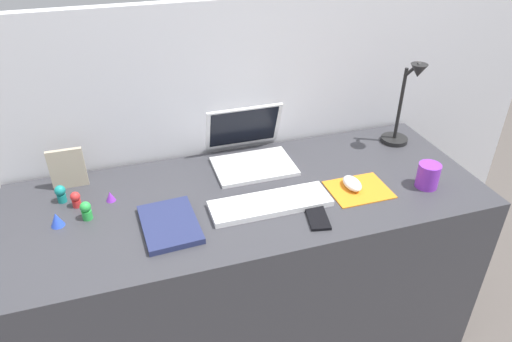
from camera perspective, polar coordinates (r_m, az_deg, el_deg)
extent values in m
plane|color=#59514C|center=(2.14, -0.76, -19.30)|extent=(6.00, 6.00, 0.00)
cube|color=silver|center=(1.97, -3.98, 1.12)|extent=(2.87, 0.05, 1.32)
cube|color=#38383D|center=(1.87, -0.84, -12.19)|extent=(1.67, 0.65, 0.74)
cube|color=white|center=(1.77, -0.27, 0.59)|extent=(0.30, 0.21, 0.01)
cube|color=white|center=(1.84, -1.56, 5.43)|extent=(0.30, 0.08, 0.19)
cube|color=black|center=(1.83, -1.51, 5.41)|extent=(0.27, 0.06, 0.17)
cube|color=white|center=(1.57, 1.78, -4.00)|extent=(0.41, 0.13, 0.02)
cube|color=orange|center=(1.69, 12.48, -2.24)|extent=(0.21, 0.17, 0.00)
ellipsoid|color=white|center=(1.68, 11.71, -1.50)|extent=(0.06, 0.10, 0.03)
cube|color=black|center=(1.53, 7.54, -5.65)|extent=(0.09, 0.14, 0.01)
cylinder|color=black|center=(2.04, 16.57, 3.73)|extent=(0.11, 0.11, 0.02)
cylinder|color=black|center=(1.97, 17.29, 7.82)|extent=(0.01, 0.01, 0.30)
cylinder|color=black|center=(1.89, 18.64, 11.73)|extent=(0.01, 0.08, 0.08)
cone|color=black|center=(1.86, 19.29, 11.54)|extent=(0.06, 0.06, 0.05)
cube|color=navy|center=(1.50, -10.53, -6.42)|extent=(0.18, 0.25, 0.02)
cube|color=#B2A58C|center=(1.76, -22.11, 0.28)|extent=(0.12, 0.02, 0.15)
cylinder|color=purple|center=(1.75, 20.35, -0.53)|extent=(0.08, 0.08, 0.09)
cone|color=purple|center=(1.66, -17.44, -2.97)|extent=(0.03, 0.03, 0.04)
cylinder|color=red|center=(1.68, -21.12, -3.70)|extent=(0.03, 0.03, 0.03)
sphere|color=red|center=(1.66, -21.30, -2.94)|extent=(0.03, 0.03, 0.03)
cylinder|color=teal|center=(1.72, -22.70, -3.06)|extent=(0.03, 0.03, 0.03)
sphere|color=teal|center=(1.70, -22.91, -2.22)|extent=(0.04, 0.04, 0.04)
cylinder|color=green|center=(1.60, -20.00, -5.04)|extent=(0.03, 0.03, 0.03)
sphere|color=green|center=(1.59, -20.20, -4.15)|extent=(0.04, 0.04, 0.04)
cone|color=blue|center=(1.60, -23.26, -5.49)|extent=(0.04, 0.04, 0.05)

